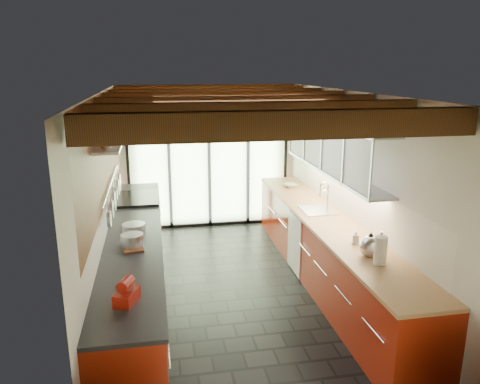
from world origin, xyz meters
The scene contains 18 objects.
ground centered at (0.00, 0.00, 0.00)m, with size 5.50×5.50×0.00m, color black.
room_shell centered at (0.00, 0.00, 1.65)m, with size 5.50×5.50×5.50m.
ceiling_beams centered at (0.00, 0.38, 2.46)m, with size 3.14×5.06×4.90m.
glass_door centered at (0.00, 2.69, 1.66)m, with size 2.95×0.10×2.90m.
left_counter centered at (-1.28, 0.00, 0.46)m, with size 0.68×5.00×0.92m.
range_stove centered at (-1.28, 1.45, 0.47)m, with size 0.66×0.90×0.97m.
right_counter centered at (1.27, 0.00, 0.46)m, with size 0.68×5.00×0.92m.
sink_assembly centered at (1.29, 0.40, 0.96)m, with size 0.45×0.52×0.43m.
upper_cabinets_right centered at (1.43, 0.30, 1.85)m, with size 0.34×3.00×3.00m.
left_wall_fixtures centered at (-1.47, 0.25, 1.80)m, with size 0.28×2.60×0.96m.
stand_mixer centered at (-1.27, -1.85, 1.01)m, with size 0.24×0.30×0.24m.
pot_large centered at (-1.27, -0.56, 1.00)m, with size 0.25×0.25×0.16m, color silver.
pot_small centered at (-1.27, -0.04, 0.97)m, with size 0.28×0.28×0.11m, color silver.
cutting_board centered at (-1.27, -0.60, 0.93)m, with size 0.22×0.30×0.03m, color brown.
kettle centered at (1.27, -1.27, 1.04)m, with size 0.29×0.32×0.28m.
paper_towel centered at (1.27, -1.50, 1.07)m, with size 0.18×0.18×0.36m.
soap_bottle centered at (1.27, -0.91, 1.00)m, with size 0.08×0.08×0.17m, color silver.
bowl centered at (1.27, 1.78, 0.95)m, with size 0.22×0.22×0.05m, color silver.
Camera 1 is at (-0.97, -5.65, 2.91)m, focal length 35.00 mm.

